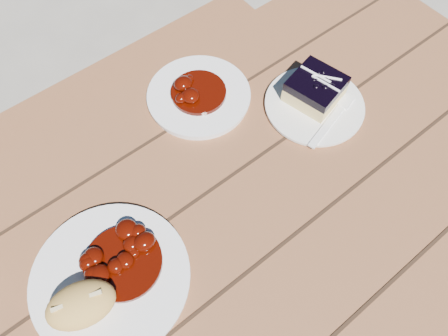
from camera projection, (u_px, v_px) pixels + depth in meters
main_plate at (111, 279)px, 0.72m from camera, size 0.26×0.26×0.02m
goulash_stew at (121, 260)px, 0.70m from camera, size 0.13×0.13×0.04m
bread_roll at (81, 305)px, 0.66m from camera, size 0.12×0.10×0.06m
dessert_plate at (314, 106)px, 0.90m from camera, size 0.20×0.20×0.01m
blueberry_cake at (315, 89)px, 0.88m from camera, size 0.12×0.12×0.06m
fork_dessert at (327, 126)px, 0.86m from camera, size 0.16×0.07×0.00m
second_plate at (199, 97)px, 0.90m from camera, size 0.21×0.21×0.02m
second_stew at (198, 87)px, 0.88m from camera, size 0.11×0.11×0.04m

